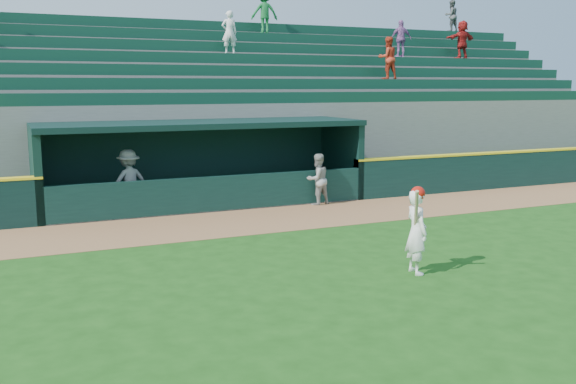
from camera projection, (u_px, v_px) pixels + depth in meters
name	position (u px, v px, depth m)	size (l,w,h in m)	color
ground	(323.00, 273.00, 12.10)	(120.00, 120.00, 0.00)	#194611
warning_track	(236.00, 222.00, 16.51)	(40.00, 3.00, 0.01)	#8F5F39
field_wall_right	(545.00, 168.00, 22.83)	(15.50, 0.30, 1.20)	black
wall_stripe_right	(546.00, 150.00, 22.73)	(15.50, 0.32, 0.06)	yellow
dugout_player_front	(318.00, 179.00, 18.89)	(0.74, 0.57, 1.52)	#9B9B96
dugout_player_inside	(129.00, 181.00, 17.69)	(1.13, 0.65, 1.75)	#9A9A95
dugout	(200.00, 158.00, 19.08)	(9.40, 2.80, 2.46)	slate
stands	(163.00, 116.00, 23.03)	(34.50, 6.25, 7.52)	slate
batter_at_plate	(417.00, 230.00, 11.93)	(0.57, 0.75, 1.67)	white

